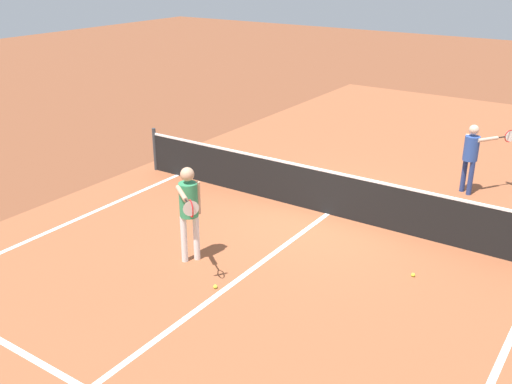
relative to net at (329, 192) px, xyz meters
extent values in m
plane|color=brown|center=(0.00, 0.00, -0.49)|extent=(60.00, 60.00, 0.00)
cube|color=#9E5433|center=(0.00, 0.00, -0.49)|extent=(10.62, 24.40, 0.00)
cube|color=white|center=(0.00, -3.20, -0.49)|extent=(0.10, 6.40, 0.01)
cylinder|color=#33383D|center=(-4.82, 0.00, 0.04)|extent=(0.09, 0.09, 1.07)
cube|color=black|center=(0.00, 0.00, -0.04)|extent=(9.64, 0.02, 0.91)
cube|color=white|center=(0.00, 0.00, 0.44)|extent=(9.64, 0.03, 0.05)
cylinder|color=white|center=(-1.02, -3.02, -0.06)|extent=(0.11, 0.11, 0.86)
cylinder|color=white|center=(-1.15, -3.20, -0.06)|extent=(0.11, 0.11, 0.86)
cylinder|color=#338C59|center=(-1.08, -3.11, 0.66)|extent=(0.32, 0.32, 0.60)
sphere|color=tan|center=(-1.08, -3.11, 1.12)|extent=(0.24, 0.24, 0.24)
cylinder|color=tan|center=(-0.98, -2.97, 0.67)|extent=(0.08, 0.08, 0.58)
cylinder|color=tan|center=(-0.95, -3.42, 0.91)|extent=(0.52, 0.41, 0.08)
cylinder|color=black|center=(-0.63, -3.66, 0.91)|extent=(0.19, 0.15, 0.03)
torus|color=red|center=(-0.44, -3.80, 0.91)|extent=(0.24, 0.19, 0.28)
cylinder|color=silver|center=(-0.44, -3.80, 0.91)|extent=(0.15, 0.20, 0.25)
cylinder|color=navy|center=(1.95, 2.83, -0.10)|extent=(0.11, 0.11, 0.78)
cylinder|color=navy|center=(2.13, 2.71, -0.10)|extent=(0.11, 0.11, 0.78)
cylinder|color=#2D4C99|center=(2.04, 2.77, 0.56)|extent=(0.32, 0.32, 0.55)
sphere|color=beige|center=(2.04, 2.77, 0.99)|extent=(0.22, 0.22, 0.22)
cylinder|color=beige|center=(1.90, 2.87, 0.57)|extent=(0.08, 0.08, 0.53)
cylinder|color=beige|center=(2.33, 2.90, 0.79)|extent=(0.36, 0.49, 0.08)
cylinder|color=black|center=(2.53, 3.22, 0.79)|extent=(0.14, 0.20, 0.03)
torus|color=red|center=(2.66, 3.42, 0.79)|extent=(0.17, 0.25, 0.28)
cylinder|color=silver|center=(2.66, 3.42, 0.79)|extent=(0.21, 0.14, 0.25)
sphere|color=#CCE033|center=(2.37, -1.47, -0.46)|extent=(0.07, 0.07, 0.07)
sphere|color=#CCE033|center=(-0.15, -3.62, -0.46)|extent=(0.07, 0.07, 0.07)
camera|label=1|loc=(4.95, -10.01, 4.51)|focal=40.98mm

